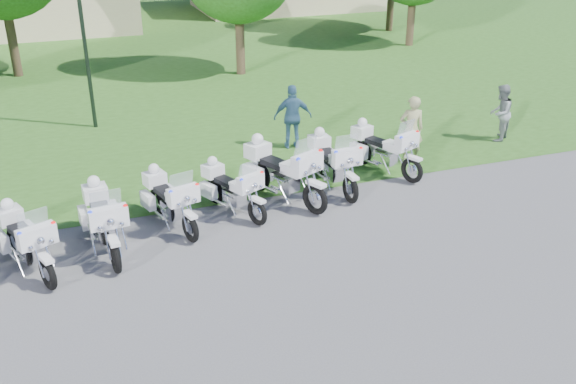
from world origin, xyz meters
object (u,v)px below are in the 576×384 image
object	(u,v)px
motorcycle_2	(103,219)
motorcycle_6	(332,161)
motorcycle_3	(169,199)
motorcycle_4	(231,188)
bystander_b	(500,113)
motorcycle_7	(383,148)
bystander_a	(411,130)
motorcycle_1	(25,239)
bystander_c	(293,117)
motorcycle_5	(281,170)
lamp_post	(81,17)

from	to	relation	value
motorcycle_2	motorcycle_6	distance (m)	5.68
motorcycle_3	motorcycle_6	world-z (taller)	motorcycle_6
motorcycle_4	bystander_b	distance (m)	8.82
motorcycle_6	motorcycle_7	distance (m)	1.68
bystander_a	motorcycle_6	bearing A→B (deg)	31.17
motorcycle_1	motorcycle_6	distance (m)	7.19
bystander_c	motorcycle_2	bearing A→B (deg)	48.98
motorcycle_5	lamp_post	bearing A→B (deg)	-86.34
motorcycle_6	motorcycle_2	bearing A→B (deg)	10.06
motorcycle_3	bystander_a	distance (m)	6.91
motorcycle_1	motorcycle_5	bearing A→B (deg)	171.70
motorcycle_3	bystander_b	bearing A→B (deg)	175.93
motorcycle_1	bystander_b	world-z (taller)	bystander_b
motorcycle_2	bystander_c	size ratio (longest dim) A/B	1.31
motorcycle_3	bystander_b	size ratio (longest dim) A/B	1.30
bystander_a	motorcycle_7	bearing A→B (deg)	33.26
motorcycle_5	bystander_c	distance (m)	3.45
motorcycle_1	motorcycle_5	distance (m)	5.76
motorcycle_1	motorcycle_3	bearing A→B (deg)	175.45
motorcycle_3	bystander_a	bearing A→B (deg)	176.54
motorcycle_4	bystander_c	distance (m)	4.36
motorcycle_4	motorcycle_6	bearing A→B (deg)	167.30
motorcycle_4	bystander_c	xyz separation A→B (m)	(2.73, 3.39, 0.32)
motorcycle_5	motorcycle_3	bearing A→B (deg)	-15.67
motorcycle_2	bystander_b	bearing A→B (deg)	-172.08
motorcycle_3	motorcycle_6	xyz separation A→B (m)	(4.11, 0.69, 0.05)
motorcycle_2	motorcycle_3	world-z (taller)	motorcycle_2
motorcycle_1	motorcycle_4	size ratio (longest dim) A/B	1.08
motorcycle_3	lamp_post	distance (m)	7.90
motorcycle_5	bystander_b	world-z (taller)	motorcycle_5
motorcycle_1	motorcycle_7	bearing A→B (deg)	171.71
motorcycle_6	motorcycle_4	bearing A→B (deg)	8.06
motorcycle_3	lamp_post	xyz separation A→B (m)	(-1.01, 7.34, 2.74)
motorcycle_2	bystander_c	world-z (taller)	bystander_c
bystander_a	motorcycle_2	bearing A→B (deg)	28.61
lamp_post	bystander_c	bearing A→B (deg)	-36.24
lamp_post	motorcycle_3	bearing A→B (deg)	-82.18
bystander_b	motorcycle_4	bearing A→B (deg)	-26.15
motorcycle_1	motorcycle_3	distance (m)	3.03
motorcycle_2	motorcycle_3	distance (m)	1.54
motorcycle_1	motorcycle_6	size ratio (longest dim) A/B	0.90
motorcycle_2	motorcycle_5	bearing A→B (deg)	-171.49
motorcycle_7	bystander_a	distance (m)	1.10
bystander_b	bystander_c	distance (m)	6.06
motorcycle_3	lamp_post	world-z (taller)	lamp_post
motorcycle_4	motorcycle_6	xyz separation A→B (m)	(2.69, 0.52, 0.08)
motorcycle_5	motorcycle_4	bearing A→B (deg)	-13.34
motorcycle_5	bystander_c	xyz separation A→B (m)	(1.44, 3.13, 0.18)
bystander_b	motorcycle_1	bearing A→B (deg)	-25.78
motorcycle_2	motorcycle_5	xyz separation A→B (m)	(4.14, 1.01, 0.06)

